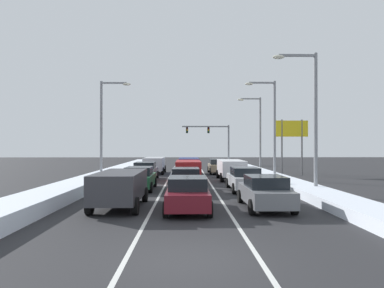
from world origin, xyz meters
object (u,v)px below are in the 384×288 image
street_lamp_right_near (310,110)px  suv_white_right_lane_third (231,168)px  sedan_black_center_lane_second (186,180)px  suv_charcoal_left_lane_nearest (120,186)px  sedan_maroon_center_lane_nearest (188,193)px  suv_navy_center_lane_fourth (189,165)px  street_lamp_left_mid (105,121)px  traffic_light_gantry (214,136)px  sedan_green_left_lane_second (139,178)px  sedan_gray_left_lane_third (145,171)px  roadside_sign_right (292,134)px  suv_silver_left_lane_fourth (155,164)px  sedan_tan_right_lane_fourth (218,166)px  sedan_gray_right_lane_nearest (265,192)px  sedan_silver_right_lane_second (245,179)px  suv_red_center_lane_third (188,169)px  street_lamp_right_mid (270,121)px  street_lamp_right_far (257,127)px

street_lamp_right_near → suv_white_right_lane_third: bearing=111.5°
sedan_black_center_lane_second → suv_charcoal_left_lane_nearest: 6.23m
sedan_maroon_center_lane_nearest → suv_navy_center_lane_fourth: (0.21, 19.04, 0.25)m
street_lamp_left_mid → traffic_light_gantry: bearing=65.1°
suv_charcoal_left_lane_nearest → sedan_green_left_lane_second: 6.62m
suv_charcoal_left_lane_nearest → sedan_gray_left_lane_third: size_ratio=1.09×
sedan_gray_left_lane_third → roadside_sign_right: (13.98, 4.81, 3.25)m
sedan_maroon_center_lane_nearest → sedan_green_left_lane_second: size_ratio=1.00×
suv_silver_left_lane_fourth → sedan_black_center_lane_second: bearing=-77.3°
suv_white_right_lane_third → roadside_sign_right: roadside_sign_right is taller
street_lamp_right_near → suv_silver_left_lane_fourth: bearing=123.7°
sedan_gray_left_lane_third → suv_silver_left_lane_fourth: bearing=88.6°
sedan_tan_right_lane_fourth → suv_navy_center_lane_fourth: 3.47m
sedan_gray_right_lane_nearest → sedan_maroon_center_lane_nearest: bearing=-171.9°
sedan_silver_right_lane_second → suv_red_center_lane_third: bearing=121.3°
sedan_black_center_lane_second → street_lamp_right_near: 8.56m
sedan_gray_left_lane_third → street_lamp_left_mid: bearing=167.4°
sedan_maroon_center_lane_nearest → sedan_gray_right_lane_nearest: bearing=8.1°
sedan_tan_right_lane_fourth → suv_red_center_lane_third: bearing=-111.6°
sedan_maroon_center_lane_nearest → suv_navy_center_lane_fourth: 19.04m
sedan_silver_right_lane_second → suv_white_right_lane_third: (0.04, 6.99, 0.25)m
suv_navy_center_lane_fourth → street_lamp_right_mid: (6.96, -4.93, 4.02)m
suv_silver_left_lane_fourth → sedan_silver_right_lane_second: bearing=-63.3°
suv_red_center_lane_third → suv_charcoal_left_lane_nearest: size_ratio=1.00×
street_lamp_right_far → traffic_light_gantry: bearing=102.4°
street_lamp_left_mid → suv_red_center_lane_third: bearing=-16.3°
sedan_gray_left_lane_third → street_lamp_right_mid: (10.70, 0.12, 4.27)m
street_lamp_right_far → sedan_green_left_lane_second: bearing=-124.8°
suv_white_right_lane_third → street_lamp_right_far: street_lamp_right_far is taller
street_lamp_right_near → sedan_gray_right_lane_nearest: bearing=-129.9°
suv_white_right_lane_third → sedan_maroon_center_lane_nearest: 14.27m
suv_white_right_lane_third → street_lamp_left_mid: 11.61m
traffic_light_gantry → street_lamp_right_near: street_lamp_right_near is taller
roadside_sign_right → street_lamp_left_mid: bearing=-167.1°
sedan_silver_right_lane_second → sedan_tan_right_lane_fourth: 13.89m
sedan_black_center_lane_second → suv_navy_center_lane_fourth: (0.29, 12.83, 0.25)m
suv_red_center_lane_third → street_lamp_right_near: size_ratio=0.58×
suv_charcoal_left_lane_nearest → street_lamp_right_near: (10.38, 4.10, 3.98)m
suv_navy_center_lane_fourth → street_lamp_right_near: 16.29m
sedan_gray_right_lane_nearest → street_lamp_right_far: (4.35, 22.82, 4.21)m
sedan_tan_right_lane_fourth → sedan_gray_left_lane_third: same height
sedan_gray_right_lane_nearest → sedan_silver_right_lane_second: size_ratio=1.00×
sedan_silver_right_lane_second → street_lamp_right_mid: (3.47, 7.34, 4.27)m
suv_navy_center_lane_fourth → traffic_light_gantry: size_ratio=0.65×
sedan_black_center_lane_second → street_lamp_right_far: 19.36m
sedan_silver_right_lane_second → street_lamp_left_mid: 14.12m
suv_navy_center_lane_fourth → street_lamp_right_near: size_ratio=0.58×
sedan_maroon_center_lane_nearest → traffic_light_gantry: 39.87m
sedan_silver_right_lane_second → street_lamp_right_far: (4.21, 16.56, 4.21)m
sedan_black_center_lane_second → suv_silver_left_lane_fourth: 14.93m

